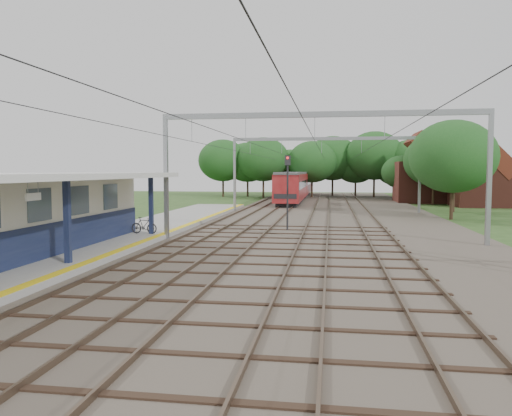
{
  "coord_description": "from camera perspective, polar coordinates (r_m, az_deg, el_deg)",
  "views": [
    {
      "loc": [
        4.07,
        -11.71,
        3.88
      ],
      "look_at": [
        -0.48,
        18.59,
        1.6
      ],
      "focal_mm": 35.0,
      "sensor_mm": 36.0,
      "label": 1
    }
  ],
  "objects": [
    {
      "name": "signal_post",
      "position": [
        31.77,
        3.63,
        3.0
      ],
      "size": [
        0.38,
        0.33,
        4.86
      ],
      "rotation": [
        0.0,
        0.0,
        0.39
      ],
      "color": "black",
      "rests_on": "ground"
    },
    {
      "name": "house_far",
      "position": [
        64.82,
        19.18,
        3.45
      ],
      "size": [
        8.0,
        6.12,
        8.66
      ],
      "color": "brown",
      "rests_on": "ground"
    },
    {
      "name": "bicycle",
      "position": [
        28.82,
        -12.67,
        -1.95
      ],
      "size": [
        1.59,
        0.59,
        0.93
      ],
      "primitive_type": "imported",
      "rotation": [
        0.0,
        0.0,
        1.47
      ],
      "color": "black",
      "rests_on": "platform"
    },
    {
      "name": "ballast_bed",
      "position": [
        41.88,
        8.41,
        -1.04
      ],
      "size": [
        18.0,
        90.0,
        0.1
      ],
      "primitive_type": "cube",
      "color": "#473D33",
      "rests_on": "ground"
    },
    {
      "name": "yellow_stripe",
      "position": [
        27.57,
        -11.32,
        -3.17
      ],
      "size": [
        0.45,
        52.0,
        0.01
      ],
      "primitive_type": "cube",
      "color": "yellow",
      "rests_on": "platform"
    },
    {
      "name": "train",
      "position": [
        67.92,
        4.68,
        2.69
      ],
      "size": [
        2.77,
        34.49,
        3.65
      ],
      "color": "black",
      "rests_on": "ballast_bed"
    },
    {
      "name": "tree_band",
      "position": [
        68.84,
        8.38,
        5.08
      ],
      "size": [
        31.72,
        30.88,
        8.82
      ],
      "color": "#382619",
      "rests_on": "ground"
    },
    {
      "name": "ground",
      "position": [
        12.99,
        -10.43,
        -13.2
      ],
      "size": [
        160.0,
        160.0,
        0.0
      ],
      "primitive_type": "plane",
      "color": "#2D4C1E",
      "rests_on": "ground"
    },
    {
      "name": "platform",
      "position": [
        28.43,
        -15.59,
        -3.39
      ],
      "size": [
        5.0,
        52.0,
        0.35
      ],
      "primitive_type": "cube",
      "color": "gray",
      "rests_on": "ground"
    },
    {
      "name": "station_building",
      "position": [
        22.83,
        -26.07,
        -0.79
      ],
      "size": [
        3.41,
        18.0,
        3.4
      ],
      "color": "beige",
      "rests_on": "platform"
    },
    {
      "name": "rail_tracks",
      "position": [
        41.95,
        4.99,
        -0.83
      ],
      "size": [
        11.8,
        88.0,
        0.15
      ],
      "color": "brown",
      "rests_on": "ballast_bed"
    },
    {
      "name": "canopy",
      "position": [
        21.3,
        -25.28,
        3.21
      ],
      "size": [
        6.4,
        20.0,
        3.44
      ],
      "color": "#131C3D",
      "rests_on": "platform"
    },
    {
      "name": "catenary_system",
      "position": [
        37.03,
        7.52,
        6.75
      ],
      "size": [
        17.22,
        88.0,
        7.0
      ],
      "color": "gray",
      "rests_on": "ground"
    },
    {
      "name": "house_near",
      "position": [
        60.15,
        24.92,
        3.01
      ],
      "size": [
        7.0,
        6.12,
        7.89
      ],
      "color": "brown",
      "rests_on": "ground"
    }
  ]
}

